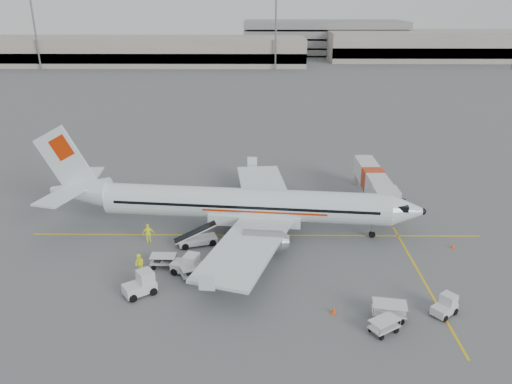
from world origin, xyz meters
TOP-DOWN VIEW (x-y plane):
  - ground at (0.00, 0.00)m, footprint 360.00×360.00m
  - stripe_lead at (0.00, 0.00)m, footprint 44.00×0.20m
  - stripe_cross at (14.00, -8.00)m, footprint 0.20×20.00m
  - terminal_west at (-40.00, 130.00)m, footprint 110.00×22.00m
  - terminal_east at (70.00, 145.00)m, footprint 90.00×26.00m
  - parking_garage at (25.00, 160.00)m, footprint 62.00×24.00m
  - treeline at (0.00, 175.00)m, footprint 300.00×3.00m
  - mast_west at (-70.00, 118.00)m, footprint 3.20×1.20m
  - mast_center at (5.00, 118.00)m, footprint 3.20×1.20m
  - aircraft at (-1.02, 0.90)m, footprint 39.49×32.37m
  - jet_bridge at (13.04, 8.61)m, footprint 3.00×14.96m
  - belt_loader at (-5.50, -2.00)m, footprint 5.14×3.21m
  - tug_fore at (14.03, -12.97)m, footprint 2.26×2.14m
  - tug_mid at (-5.85, -7.21)m, footprint 2.69×2.03m
  - tug_aft at (-9.05, -10.52)m, footprint 2.82×2.57m
  - cart_loaded_a at (-5.05, -8.07)m, footprint 2.45×2.01m
  - cart_loaded_b at (-7.96, -6.21)m, footprint 2.20×1.34m
  - cart_empty_a at (9.11, -15.13)m, footprint 2.41×2.16m
  - cart_empty_b at (9.85, -13.44)m, footprint 2.64×1.83m
  - cone_nose at (18.48, -2.44)m, footprint 0.33×0.33m
  - cone_port at (3.24, 14.55)m, footprint 0.37×0.37m
  - cone_stbd at (5.91, -12.90)m, footprint 0.38×0.38m
  - crew_a at (-1.91, -6.74)m, footprint 0.72×0.73m
  - crew_b at (-9.78, -7.24)m, footprint 1.09×1.05m
  - crew_c at (-1.06, -7.02)m, footprint 1.19×1.35m
  - crew_d at (-10.21, -1.58)m, footprint 1.17×0.62m

SIDE VIEW (x-z plane):
  - ground at x=0.00m, z-range 0.00..0.00m
  - stripe_lead at x=0.00m, z-range 0.00..0.01m
  - stripe_cross at x=14.00m, z-range 0.00..0.01m
  - cone_nose at x=18.48m, z-range 0.00..0.53m
  - cone_port at x=3.24m, z-range 0.00..0.60m
  - cone_stbd at x=5.91m, z-range 0.00..0.63m
  - cart_empty_a at x=9.11m, z-range 0.00..1.08m
  - cart_loaded_a at x=-5.05m, z-range 0.00..1.11m
  - cart_loaded_b at x=-7.96m, z-range 0.00..1.13m
  - cart_empty_b at x=9.85m, z-range 0.00..1.27m
  - tug_fore at x=14.03m, z-range 0.00..1.54m
  - crew_a at x=-1.91m, z-range 0.00..1.70m
  - crew_b at x=-9.78m, z-range 0.00..1.76m
  - crew_c at x=-1.06m, z-range 0.00..1.82m
  - tug_mid at x=-5.85m, z-range 0.00..1.84m
  - crew_d at x=-10.21m, z-range 0.00..1.89m
  - tug_aft at x=-9.05m, z-range 0.00..1.90m
  - belt_loader at x=-5.50m, z-range 0.00..2.61m
  - jet_bridge at x=13.04m, z-range 0.00..3.92m
  - treeline at x=0.00m, z-range 0.00..6.00m
  - terminal_west at x=-40.00m, z-range 0.00..9.00m
  - terminal_east at x=70.00m, z-range 0.00..10.00m
  - aircraft at x=-1.02m, z-range 0.00..10.14m
  - parking_garage at x=25.00m, z-range 0.00..14.00m
  - mast_west at x=-70.00m, z-range 0.00..22.00m
  - mast_center at x=5.00m, z-range 0.00..22.00m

